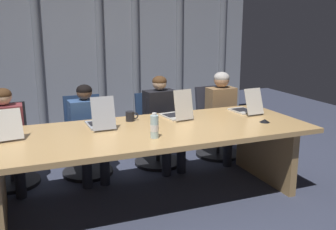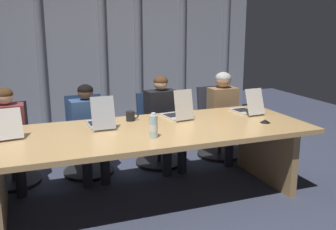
# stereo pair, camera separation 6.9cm
# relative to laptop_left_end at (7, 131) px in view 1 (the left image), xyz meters

# --- Properties ---
(ground_plane) EXTENTS (10.57, 10.57, 0.00)m
(ground_plane) POSITION_rel_laptop_left_end_xyz_m (1.29, -0.26, -0.80)
(ground_plane) COLOR #383D51
(conference_table) EXTENTS (3.30, 1.23, 0.74)m
(conference_table) POSITION_rel_laptop_left_end_xyz_m (1.29, -0.26, -0.21)
(conference_table) COLOR tan
(conference_table) RESTS_ON ground_plane
(curtain_backdrop) EXTENTS (5.28, 0.17, 3.20)m
(curtain_backdrop) POSITION_rel_laptop_left_end_xyz_m (1.29, 2.31, 0.80)
(curtain_backdrop) COLOR gray
(curtain_backdrop) RESTS_ON ground_plane
(laptop_left_end) EXTENTS (0.29, 0.45, 0.28)m
(laptop_left_end) POSITION_rel_laptop_left_end_xyz_m (0.00, 0.00, 0.00)
(laptop_left_end) COLOR beige
(laptop_left_end) RESTS_ON conference_table
(laptop_left_mid) EXTENTS (0.23, 0.43, 0.33)m
(laptop_left_mid) POSITION_rel_laptop_left_end_xyz_m (0.87, 0.00, 0.01)
(laptop_left_mid) COLOR #A8ADB7
(laptop_left_mid) RESTS_ON conference_table
(laptop_center) EXTENTS (0.27, 0.43, 0.34)m
(laptop_center) POSITION_rel_laptop_left_end_xyz_m (1.74, 0.06, 0.01)
(laptop_center) COLOR beige
(laptop_center) RESTS_ON conference_table
(laptop_right_mid) EXTENTS (0.25, 0.43, 0.30)m
(laptop_right_mid) POSITION_rel_laptop_left_end_xyz_m (2.59, 0.00, 0.00)
(laptop_right_mid) COLOR beige
(laptop_right_mid) RESTS_ON conference_table
(office_chair_left_end) EXTENTS (0.60, 0.60, 0.89)m
(office_chair_left_end) POSITION_rel_laptop_left_end_xyz_m (-0.01, 0.72, -0.47)
(office_chair_left_end) COLOR black
(office_chair_left_end) RESTS_ON ground_plane
(office_chair_left_mid) EXTENTS (0.60, 0.60, 0.92)m
(office_chair_left_mid) POSITION_rel_laptop_left_end_xyz_m (0.84, 0.72, -0.46)
(office_chair_left_mid) COLOR navy
(office_chair_left_mid) RESTS_ON ground_plane
(office_chair_center) EXTENTS (0.60, 0.60, 0.89)m
(office_chair_center) POSITION_rel_laptop_left_end_xyz_m (1.74, 0.72, -0.47)
(office_chair_center) COLOR navy
(office_chair_center) RESTS_ON ground_plane
(office_chair_right_mid) EXTENTS (0.60, 0.60, 0.93)m
(office_chair_right_mid) POSITION_rel_laptop_left_end_xyz_m (2.61, 0.72, -0.46)
(office_chair_right_mid) COLOR #2D2D38
(office_chair_right_mid) RESTS_ON ground_plane
(person_left_end) EXTENTS (0.39, 0.55, 1.10)m
(person_left_end) POSITION_rel_laptop_left_end_xyz_m (-0.03, 0.56, -0.18)
(person_left_end) COLOR brown
(person_left_end) RESTS_ON ground_plane
(person_left_mid) EXTENTS (0.40, 0.56, 1.08)m
(person_left_mid) POSITION_rel_laptop_left_end_xyz_m (0.84, 0.55, -0.19)
(person_left_mid) COLOR #335184
(person_left_mid) RESTS_ON ground_plane
(person_center) EXTENTS (0.42, 0.57, 1.14)m
(person_center) POSITION_rel_laptop_left_end_xyz_m (1.76, 0.56, -0.16)
(person_center) COLOR black
(person_center) RESTS_ON ground_plane
(person_right_mid) EXTENTS (0.37, 0.55, 1.14)m
(person_right_mid) POSITION_rel_laptop_left_end_xyz_m (2.62, 0.56, -0.15)
(person_right_mid) COLOR olive
(person_right_mid) RESTS_ON ground_plane
(water_bottle_primary) EXTENTS (0.08, 0.08, 0.23)m
(water_bottle_primary) POSITION_rel_laptop_left_end_xyz_m (1.25, -0.55, 0.05)
(water_bottle_primary) COLOR silver
(water_bottle_primary) RESTS_ON conference_table
(coffee_mug_near) EXTENTS (0.14, 0.09, 0.11)m
(coffee_mug_near) POSITION_rel_laptop_left_end_xyz_m (1.23, 0.13, -0.00)
(coffee_mug_near) COLOR black
(coffee_mug_near) RESTS_ON conference_table
(conference_mic_left_side) EXTENTS (0.11, 0.11, 0.03)m
(conference_mic_left_side) POSITION_rel_laptop_left_end_xyz_m (2.53, -0.45, -0.04)
(conference_mic_left_side) COLOR black
(conference_mic_left_side) RESTS_ON conference_table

